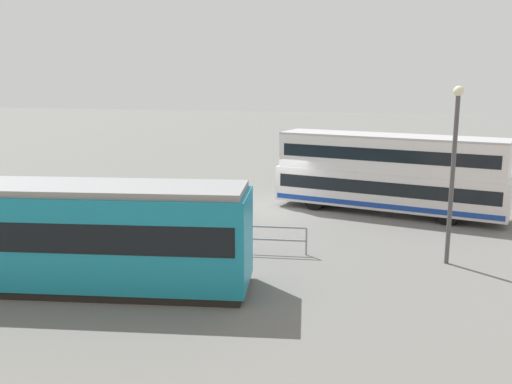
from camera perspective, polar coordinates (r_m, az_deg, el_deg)
The scene contains 8 objects.
ground_plane at distance 27.88m, azimuth 2.45°, elevation -2.09°, with size 160.00×160.00×0.00m, color slate.
double_decker_bus at distance 28.15m, azimuth 13.36°, elevation 1.84°, with size 11.37×4.99×3.86m.
tram_yellow at distance 18.97m, azimuth -20.32°, elevation -3.99°, with size 13.00×4.53×3.36m.
pedestrian_near_railing at distance 23.67m, azimuth -7.22°, elevation -2.34°, with size 0.38×0.38×1.63m.
pedestrian_crossing at distance 20.41m, azimuth -7.16°, elevation -4.46°, with size 0.45×0.45×1.71m.
pedestrian_railing at distance 21.95m, azimuth -7.75°, elevation -3.97°, with size 9.82×1.07×1.08m.
info_sign at distance 24.25m, azimuth -17.33°, elevation -0.54°, with size 0.93×0.25×2.55m.
street_lamp at distance 20.72m, azimuth 19.48°, elevation 2.97°, with size 0.36×0.36×6.33m.
Camera 1 is at (-5.22, 26.57, 6.63)m, focal length 39.25 mm.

